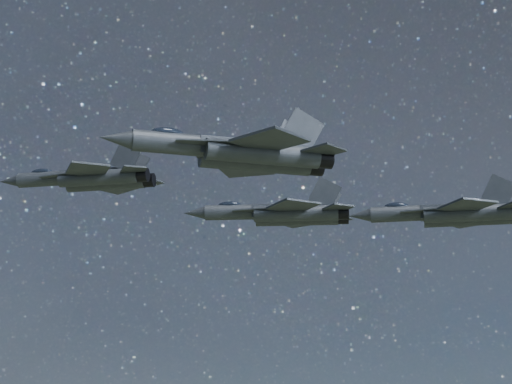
# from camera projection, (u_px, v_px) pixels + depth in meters

# --- Properties ---
(jet_lead) EXTENTS (17.81, 12.53, 4.50)m
(jet_lead) POSITION_uv_depth(u_px,v_px,m) (90.00, 178.00, 89.14)
(jet_lead) COLOR #2B3136
(jet_left) EXTENTS (19.58, 13.89, 4.97)m
(jet_left) POSITION_uv_depth(u_px,v_px,m) (283.00, 213.00, 96.53)
(jet_left) COLOR #2B3136
(jet_right) EXTENTS (18.67, 12.30, 4.79)m
(jet_right) POSITION_uv_depth(u_px,v_px,m) (241.00, 152.00, 66.57)
(jet_right) COLOR #2B3136
(jet_slot) EXTENTS (18.19, 12.83, 4.60)m
(jet_slot) POSITION_uv_depth(u_px,v_px,m) (453.00, 214.00, 85.27)
(jet_slot) COLOR #2B3136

